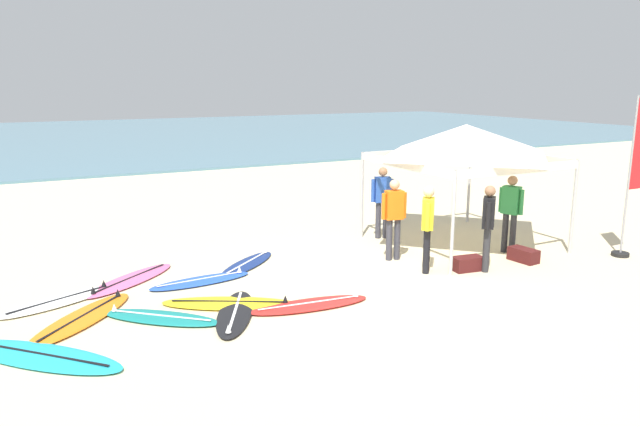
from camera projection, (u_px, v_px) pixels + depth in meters
ground_plane at (372, 282)px, 11.08m from camera, size 80.00×80.00×0.00m
sea at (108, 137)px, 39.93m from camera, size 80.00×36.00×0.10m
canopy_tent at (466, 141)px, 13.10m from camera, size 3.43×3.43×2.75m
surfboard_blue at (201, 281)px, 11.02m from camera, size 1.96×0.65×0.19m
surfboard_white at (59, 301)px, 10.01m from camera, size 2.09×1.29×0.19m
surfboard_teal at (160, 317)px, 9.30m from camera, size 1.86×1.73×0.19m
surfboard_cyan at (41, 356)px, 7.99m from camera, size 2.30×2.35×0.19m
surfboard_red at (310, 305)px, 9.84m from camera, size 2.12×0.78×0.19m
surfboard_pink at (130, 280)px, 11.07m from camera, size 2.11×1.80×0.19m
surfboard_navy at (248, 263)px, 12.07m from camera, size 1.75×1.57×0.19m
surfboard_orange at (83, 318)px, 9.29m from camera, size 2.04×2.10×0.19m
surfboard_black at (235, 313)px, 9.47m from camera, size 1.37×2.04×0.19m
surfboard_yellow at (230, 303)px, 9.90m from camera, size 2.30×1.66×0.19m
person_blue at (382, 198)px, 13.97m from camera, size 0.52×0.33×1.71m
person_yellow at (428, 223)px, 11.44m from camera, size 0.40×0.44×1.71m
person_orange at (394, 214)px, 12.24m from camera, size 0.54×0.29×1.71m
person_black at (488, 222)px, 11.53m from camera, size 0.42×0.41×1.71m
person_green at (511, 209)px, 12.74m from camera, size 0.33×0.52×1.71m
banner_flag at (632, 183)px, 12.42m from camera, size 0.60×0.36×3.40m
gear_bag_near_tent at (523, 255)px, 12.30m from camera, size 0.38×0.63×0.28m
gear_bag_by_pole at (468, 264)px, 11.71m from camera, size 0.64×0.40×0.28m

